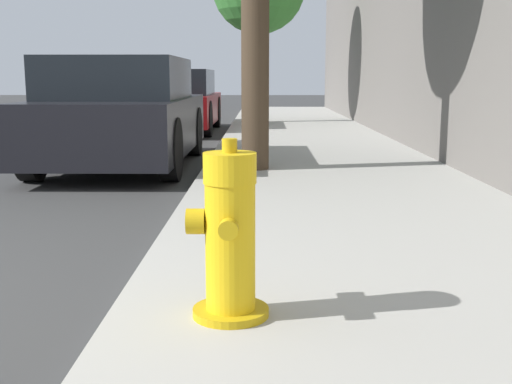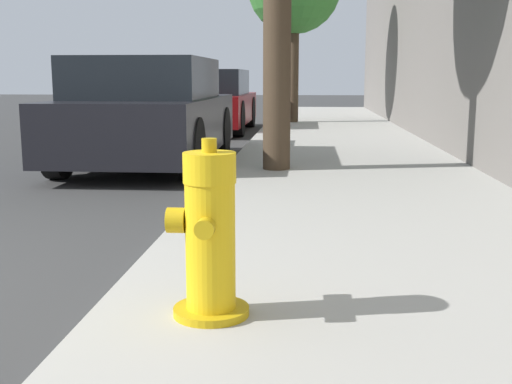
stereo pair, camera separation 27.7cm
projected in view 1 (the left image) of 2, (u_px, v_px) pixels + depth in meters
sidewalk_slab at (428, 321)px, 2.91m from camera, size 2.88×40.00×0.13m
fire_hydrant at (229, 238)px, 2.74m from camera, size 0.35×0.35×0.78m
parked_car_near at (122, 114)px, 8.30m from camera, size 1.77×3.94×1.40m
parked_car_mid at (172, 102)px, 13.69m from camera, size 1.86×4.01×1.32m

